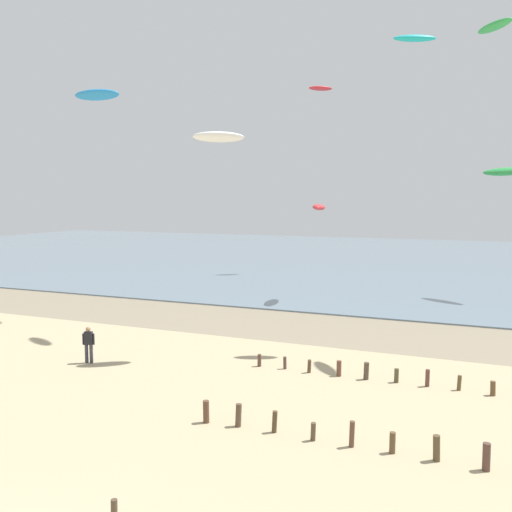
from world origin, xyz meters
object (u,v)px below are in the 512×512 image
Objects in this scene: kite_aloft_7 at (319,207)px; kite_aloft_8 at (97,95)px; kite_aloft_4 at (495,26)px; kite_aloft_5 at (505,172)px; kite_aloft_9 at (415,38)px; kite_aloft_2 at (219,137)px; person_mid_beach at (89,344)px; kite_aloft_1 at (321,88)px.

kite_aloft_8 is (-11.73, -9.84, 7.08)m from kite_aloft_7.
kite_aloft_4 reaches higher than kite_aloft_8.
kite_aloft_5 is 1.65× the size of kite_aloft_9.
kite_aloft_4 is 17.39m from kite_aloft_7.
kite_aloft_7 is (0.68, 15.22, -3.47)m from kite_aloft_2.
kite_aloft_4 is at bearing 173.39° from kite_aloft_8.
kite_aloft_7 is at bearing 9.87° from kite_aloft_4.
kite_aloft_8 is at bearing 63.12° from kite_aloft_5.
person_mid_beach is 23.67m from kite_aloft_4.
kite_aloft_8 is (-7.50, -25.33, -4.49)m from kite_aloft_1.
person_mid_beach is at bearing 153.42° from kite_aloft_7.
kite_aloft_5 is (18.35, 24.48, 8.67)m from person_mid_beach.
kite_aloft_9 reaches higher than kite_aloft_5.
kite_aloft_8 is at bearing 157.06° from kite_aloft_9.
kite_aloft_8 reaches higher than kite_aloft_5.
kite_aloft_8 reaches higher than person_mid_beach.
kite_aloft_4 is 22.81m from kite_aloft_8.
person_mid_beach is at bearing 177.27° from kite_aloft_2.
kite_aloft_7 is 15.09m from kite_aloft_9.
kite_aloft_4 is at bearing -28.39° from kite_aloft_9.
kite_aloft_1 is 31.96m from kite_aloft_2.
kite_aloft_9 is at bearing -3.11° from kite_aloft_2.
kite_aloft_2 is 24.96m from kite_aloft_5.
kite_aloft_9 is (-3.56, 0.38, -0.06)m from kite_aloft_4.
kite_aloft_7 is at bearing 104.30° from kite_aloft_9.
kite_aloft_1 is 26.80m from kite_aloft_8.
kite_aloft_4 is at bearing 85.86° from kite_aloft_1.
person_mid_beach is 31.80m from kite_aloft_5.
kite_aloft_2 is 12.81m from kite_aloft_8.
kite_aloft_4 is (15.25, -25.94, -3.12)m from kite_aloft_1.
person_mid_beach is 16.83m from kite_aloft_8.
person_mid_beach is 38.35m from kite_aloft_1.
kite_aloft_9 is at bearing -152.55° from kite_aloft_7.
person_mid_beach is 0.70× the size of kite_aloft_2.
kite_aloft_9 is at bearing 47.21° from kite_aloft_4.
kite_aloft_9 reaches higher than kite_aloft_7.
kite_aloft_2 is (3.55, -30.71, -8.10)m from kite_aloft_1.
kite_aloft_4 is 0.70× the size of kite_aloft_8.
kite_aloft_4 reaches higher than kite_aloft_7.
kite_aloft_5 reaches higher than kite_aloft_7.
kite_aloft_8 is (-11.06, 5.38, 3.61)m from kite_aloft_2.
kite_aloft_7 is at bearing 55.49° from kite_aloft_5.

